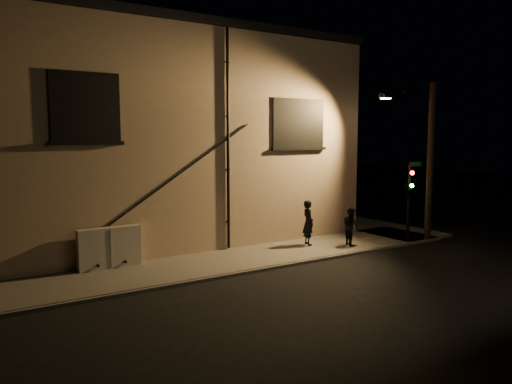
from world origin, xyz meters
TOP-DOWN VIEW (x-y plane):
  - ground at (0.00, 0.00)m, footprint 90.00×90.00m
  - sidewalk at (1.22, 4.39)m, footprint 21.00×16.00m
  - building at (-3.00, 8.99)m, footprint 16.20×12.23m
  - utility_cabinet at (-6.47, 2.70)m, footprint 2.06×0.35m
  - pedestrian_a at (1.24, 1.83)m, footprint 0.58×0.74m
  - pedestrian_b at (2.66, 0.88)m, footprint 0.75×0.87m
  - traffic_signal at (5.16, 0.19)m, footprint 1.28×1.93m
  - streetlamp_pole at (6.24, 0.14)m, footprint 2.01×1.38m

SIDE VIEW (x-z plane):
  - ground at x=0.00m, z-range 0.00..0.00m
  - sidewalk at x=1.22m, z-range 0.00..0.12m
  - utility_cabinet at x=-6.47m, z-range 0.12..1.47m
  - pedestrian_b at x=2.66m, z-range 0.12..1.64m
  - pedestrian_a at x=1.24m, z-range 0.12..1.92m
  - traffic_signal at x=5.16m, z-range 0.68..3.95m
  - streetlamp_pole at x=6.24m, z-range 0.25..6.92m
  - building at x=-3.00m, z-range 0.00..8.80m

